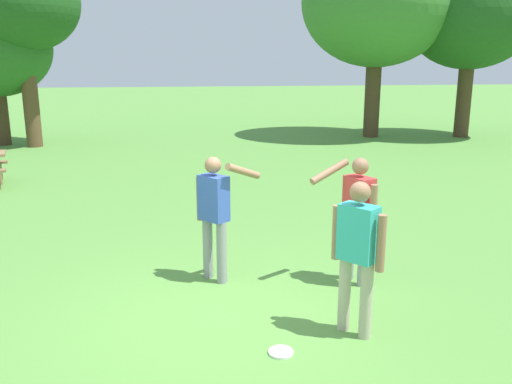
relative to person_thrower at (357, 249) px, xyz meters
name	(u,v)px	position (x,y,z in m)	size (l,w,h in m)	color
ground_plane	(222,314)	(-1.33, 0.66, -0.94)	(120.00, 120.00, 0.00)	#568E3D
person_thrower	(357,249)	(0.00, 0.00, 0.00)	(0.41, 0.50, 1.64)	#B7AD93
person_catcher	(215,209)	(-1.30, 1.66, 0.02)	(0.84, 0.50, 1.64)	gray
person_bystander	(357,211)	(0.47, 1.28, 0.02)	(0.81, 0.57, 1.64)	gray
frisbee	(281,352)	(-0.84, -0.27, -0.93)	(0.25, 0.25, 0.03)	white
tree_slender_mid	(21,4)	(-6.35, 14.04, 3.68)	(3.70, 3.70, 6.26)	brown
tree_back_left	(377,2)	(5.88, 14.55, 4.00)	(5.54, 5.54, 7.32)	#4C3823
tree_back_right	(472,14)	(9.30, 13.94, 3.57)	(4.72, 4.72, 6.55)	#4C3823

